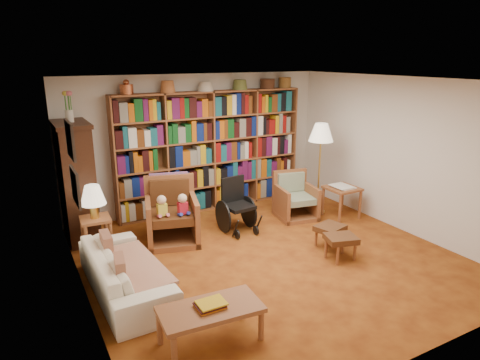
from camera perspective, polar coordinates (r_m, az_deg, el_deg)
floor at (r=6.31m, az=3.84°, el=-10.18°), size 5.00×5.00×0.00m
ceiling at (r=5.66m, az=4.33°, el=13.11°), size 5.00×5.00×0.00m
wall_back at (r=8.03m, az=-5.60°, el=5.00°), size 5.00×0.00×5.00m
wall_front at (r=4.11m, az=23.31°, el=-7.41°), size 5.00×0.00×5.00m
wall_left at (r=5.03m, az=-20.72°, el=-2.85°), size 0.00×5.00×5.00m
wall_right at (r=7.48m, az=20.46°, el=3.21°), size 0.00×5.00×5.00m
bookshelf at (r=7.97m, az=-3.78°, el=4.37°), size 3.60×0.30×2.42m
curio_cabinet at (r=7.05m, az=-20.96°, el=-0.09°), size 0.50×0.95×2.40m
framed_pictures at (r=5.22m, az=-21.39°, el=2.04°), size 0.03×0.52×0.97m
sofa at (r=5.51m, az=-15.04°, el=-11.69°), size 1.92×0.79×0.56m
sofa_throw at (r=5.51m, az=-14.54°, el=-11.39°), size 0.81×1.38×0.04m
cushion_left at (r=5.72m, az=-17.31°, el=-8.87°), size 0.13×0.37×0.36m
cushion_right at (r=5.10m, az=-15.65°, el=-11.92°), size 0.16×0.36×0.34m
side_table_lamp at (r=6.54m, az=-18.65°, el=-5.99°), size 0.44×0.44×0.57m
table_lamp at (r=6.39m, az=-19.03°, el=-2.04°), size 0.36×0.36×0.49m
armchair_leather at (r=6.81m, az=-9.37°, el=-4.59°), size 1.01×1.02×1.01m
armchair_sage at (r=7.77m, az=7.10°, el=-2.62°), size 0.78×0.79×0.81m
wheelchair at (r=7.08m, az=-0.51°, el=-3.57°), size 0.51×0.71×0.89m
floor_lamp at (r=7.75m, az=10.75°, el=5.77°), size 0.44×0.44×1.66m
side_table_papers at (r=7.84m, az=13.45°, el=-1.54°), size 0.54×0.54×0.58m
footstool_a at (r=6.28m, az=13.31°, el=-7.82°), size 0.51×0.46×0.36m
footstool_b at (r=6.62m, az=11.92°, el=-6.47°), size 0.49×0.45×0.35m
coffee_table at (r=4.48m, az=-3.95°, el=-17.08°), size 1.06×0.58×0.45m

